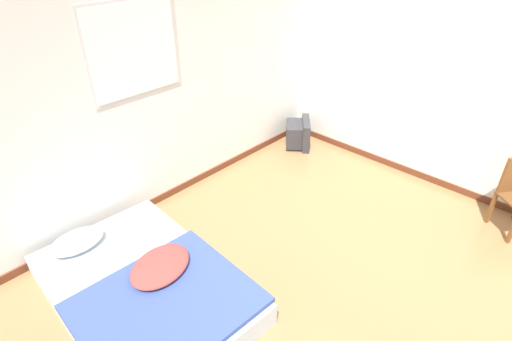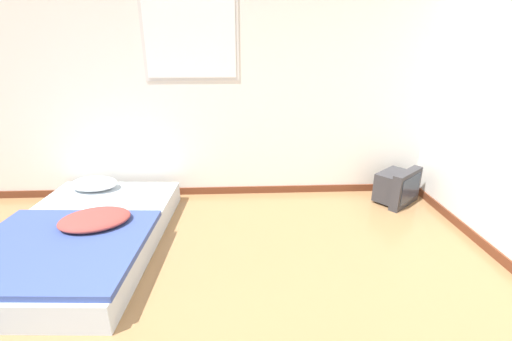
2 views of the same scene
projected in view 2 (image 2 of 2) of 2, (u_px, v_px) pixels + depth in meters
wall_back at (207, 89)px, 3.92m from camera, size 7.62×0.08×2.60m
mattress_bed at (81, 234)px, 3.14m from camera, size 1.47×2.15×0.37m
crt_tv at (397, 187)px, 4.04m from camera, size 0.60×0.58×0.42m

